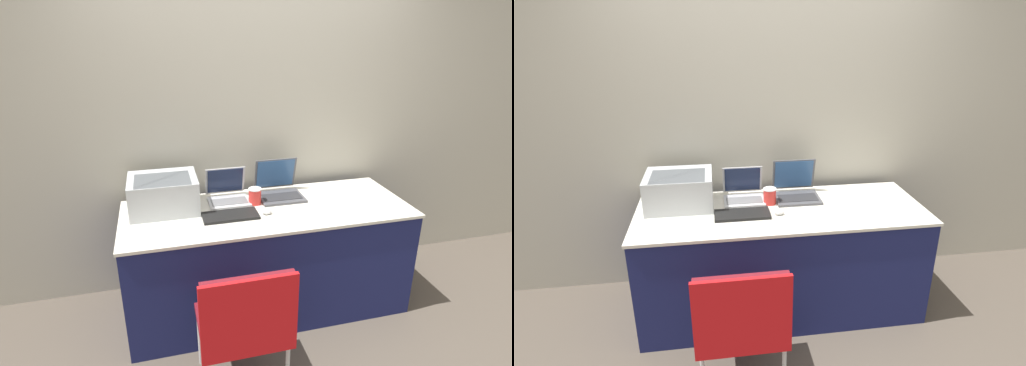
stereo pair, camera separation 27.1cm
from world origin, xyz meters
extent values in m
plane|color=brown|center=(0.00, 0.00, 0.00)|extent=(14.00, 14.00, 0.00)
cube|color=#B7B2A3|center=(0.00, 0.85, 1.30)|extent=(8.00, 0.05, 2.60)
cube|color=#191E51|center=(0.00, 0.36, 0.39)|extent=(1.96, 0.73, 0.78)
cube|color=silver|center=(0.00, 0.36, 0.79)|extent=(1.98, 0.75, 0.02)
cube|color=#B2B7BC|center=(-0.69, 0.52, 0.91)|extent=(0.45, 0.37, 0.23)
cube|color=#51565B|center=(-0.69, 0.48, 1.01)|extent=(0.36, 0.28, 0.04)
cube|color=#B7B7BC|center=(-0.24, 0.51, 0.81)|extent=(0.29, 0.22, 0.02)
cube|color=slate|center=(-0.24, 0.50, 0.82)|extent=(0.25, 0.12, 0.00)
cube|color=#B7B7BC|center=(-0.24, 0.65, 0.92)|extent=(0.29, 0.07, 0.21)
cube|color=#192342|center=(-0.24, 0.65, 0.92)|extent=(0.26, 0.06, 0.19)
cube|color=#4C4C51|center=(0.14, 0.50, 0.81)|extent=(0.32, 0.25, 0.02)
cube|color=#2D2D30|center=(0.14, 0.49, 0.82)|extent=(0.28, 0.14, 0.00)
cube|color=#4C4C51|center=(0.14, 0.66, 0.94)|extent=(0.32, 0.07, 0.24)
cube|color=#2D5184|center=(0.14, 0.65, 0.94)|extent=(0.29, 0.06, 0.22)
cube|color=black|center=(-0.28, 0.29, 0.81)|extent=(0.37, 0.17, 0.02)
cylinder|color=red|center=(-0.07, 0.46, 0.85)|extent=(0.09, 0.09, 0.11)
cylinder|color=white|center=(-0.07, 0.46, 0.91)|extent=(0.09, 0.09, 0.01)
ellipsoid|color=silver|center=(-0.03, 0.27, 0.81)|extent=(0.06, 0.04, 0.03)
cube|color=maroon|center=(-0.34, -0.29, 0.43)|extent=(0.47, 0.43, 0.04)
cube|color=maroon|center=(-0.34, -0.49, 0.65)|extent=(0.47, 0.03, 0.42)
cylinder|color=silver|center=(-0.56, -0.10, 0.20)|extent=(0.02, 0.02, 0.41)
cylinder|color=silver|center=(-0.13, -0.10, 0.20)|extent=(0.02, 0.02, 0.41)
cube|color=red|center=(-0.34, -0.52, 0.63)|extent=(0.49, 0.02, 0.46)
camera|label=1|loc=(-0.70, -2.05, 1.96)|focal=28.00mm
camera|label=2|loc=(-0.44, -2.10, 1.96)|focal=28.00mm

